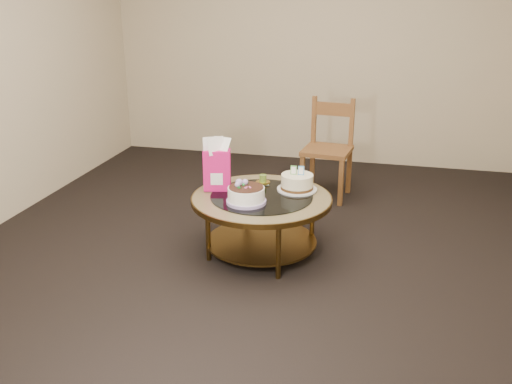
% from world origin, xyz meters
% --- Properties ---
extents(ground, '(5.00, 5.00, 0.00)m').
position_xyz_m(ground, '(0.00, 0.00, 0.00)').
color(ground, black).
rests_on(ground, ground).
extents(room_walls, '(4.52, 5.02, 2.61)m').
position_xyz_m(room_walls, '(0.00, 0.00, 1.54)').
color(room_walls, '#B9AA8C').
rests_on(room_walls, ground).
extents(coffee_table, '(1.02, 1.02, 0.46)m').
position_xyz_m(coffee_table, '(0.00, -0.00, 0.38)').
color(coffee_table, '#563D18').
rests_on(coffee_table, ground).
extents(decorated_cake, '(0.28, 0.28, 0.16)m').
position_xyz_m(decorated_cake, '(-0.07, -0.16, 0.51)').
color(decorated_cake, '#A38BC4').
rests_on(decorated_cake, coffee_table).
extents(cream_cake, '(0.30, 0.30, 0.19)m').
position_xyz_m(cream_cake, '(0.23, 0.18, 0.52)').
color(cream_cake, silver).
rests_on(cream_cake, coffee_table).
extents(gift_bag, '(0.21, 0.17, 0.39)m').
position_xyz_m(gift_bag, '(-0.35, 0.06, 0.65)').
color(gift_bag, '#D81464').
rests_on(gift_bag, coffee_table).
extents(pillar_candle, '(0.11, 0.11, 0.08)m').
position_xyz_m(pillar_candle, '(-0.05, 0.25, 0.48)').
color(pillar_candle, '#C1B74F').
rests_on(pillar_candle, coffee_table).
extents(dining_chair, '(0.46, 0.46, 0.91)m').
position_xyz_m(dining_chair, '(0.31, 1.35, 0.46)').
color(dining_chair, brown).
rests_on(dining_chair, ground).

